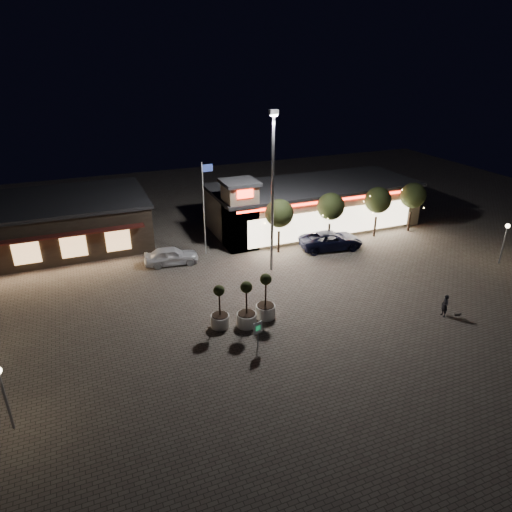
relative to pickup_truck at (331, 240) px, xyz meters
name	(u,v)px	position (x,y,z in m)	size (l,w,h in m)	color
ground	(293,325)	(-8.66, -10.00, -0.78)	(90.00, 90.00, 0.00)	#675E53
retail_building	(309,205)	(0.84, 5.82, 1.43)	(20.40, 8.40, 6.10)	gray
restaurant_building	(53,223)	(-22.66, 9.98, 1.38)	(16.40, 11.00, 4.30)	#382D23
floodlight_pole	(273,185)	(-6.66, -2.00, 6.24)	(0.60, 0.40, 12.38)	gray
flagpole	(205,201)	(-10.57, 3.00, 3.96)	(0.95, 0.10, 8.00)	white
lamp_post_east	(505,236)	(11.34, -8.00, 1.67)	(0.36, 0.36, 3.48)	gray
lamp_post_south	(2,386)	(-24.66, -13.00, 1.67)	(0.36, 0.36, 3.48)	gray
string_tree_a	(279,213)	(-4.66, 1.00, 2.78)	(2.42, 2.42, 4.79)	#332319
string_tree_b	(331,207)	(0.34, 1.00, 2.78)	(2.42, 2.42, 4.79)	#332319
string_tree_c	(378,200)	(5.34, 1.00, 2.78)	(2.42, 2.42, 4.79)	#332319
string_tree_d	(413,196)	(9.34, 1.00, 2.78)	(2.42, 2.42, 4.79)	#332319
pickup_truck	(331,240)	(0.00, 0.00, 0.00)	(2.60, 5.63, 1.56)	black
white_sedan	(171,256)	(-13.86, 2.08, -0.04)	(1.76, 4.38, 1.49)	white
pedestrian	(445,306)	(1.08, -12.73, -0.02)	(0.56, 0.37, 1.53)	black
dog	(458,314)	(1.82, -13.26, -0.54)	(0.45, 0.29, 0.24)	#59514C
planter_left	(220,314)	(-13.05, -8.38, 0.13)	(1.20, 1.20, 2.94)	white
planter_mid	(247,312)	(-11.45, -8.91, 0.19)	(1.28, 1.28, 3.14)	white
planter_right	(266,304)	(-9.94, -8.43, 0.20)	(1.29, 1.29, 3.18)	white
valet_sign	(258,330)	(-11.73, -11.47, 0.48)	(0.59, 0.19, 1.81)	gray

